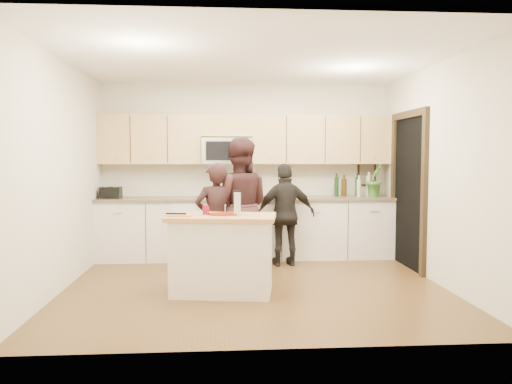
{
  "coord_description": "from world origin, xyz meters",
  "views": [
    {
      "loc": [
        -0.4,
        -5.92,
        1.55
      ],
      "look_at": [
        0.04,
        0.35,
        1.12
      ],
      "focal_mm": 35.0,
      "sensor_mm": 36.0,
      "label": 1
    }
  ],
  "objects": [
    {
      "name": "tongs",
      "position": [
        -0.9,
        -0.35,
        0.93
      ],
      "size": [
        0.23,
        0.06,
        0.02
      ],
      "primitive_type": "cube",
      "rotation": [
        0.0,
        0.0,
        -0.15
      ],
      "color": "black",
      "rests_on": "cutting_board"
    },
    {
      "name": "doorway",
      "position": [
        2.23,
        0.9,
        1.16
      ],
      "size": [
        0.06,
        1.25,
        2.2
      ],
      "color": "black",
      "rests_on": "ground"
    },
    {
      "name": "woman_left",
      "position": [
        -0.47,
        0.52,
        0.74
      ],
      "size": [
        0.61,
        0.48,
        1.48
      ],
      "primitive_type": "imported",
      "rotation": [
        0.0,
        0.0,
        3.4
      ],
      "color": "black",
      "rests_on": "ground"
    },
    {
      "name": "floor",
      "position": [
        0.0,
        0.0,
        0.0
      ],
      "size": [
        4.5,
        4.5,
        0.0
      ],
      "primitive_type": "plane",
      "color": "#553A1D",
      "rests_on": "ground"
    },
    {
      "name": "microwave",
      "position": [
        -0.31,
        1.8,
        1.65
      ],
      "size": [
        0.76,
        0.41,
        0.4
      ],
      "color": "silver",
      "rests_on": "ground"
    },
    {
      "name": "knife",
      "position": [
        -0.65,
        -0.46,
        0.92
      ],
      "size": [
        0.18,
        0.05,
        0.01
      ],
      "primitive_type": "cube",
      "rotation": [
        0.0,
        0.0,
        -0.15
      ],
      "color": "silver",
      "rests_on": "cutting_board"
    },
    {
      "name": "orchid",
      "position": [
        2.01,
        1.72,
        1.21
      ],
      "size": [
        0.38,
        0.38,
        0.54
      ],
      "primitive_type": "imported",
      "rotation": [
        0.0,
        0.0,
        0.76
      ],
      "color": "#457E32",
      "rests_on": "back_cabinetry"
    },
    {
      "name": "island",
      "position": [
        -0.39,
        -0.29,
        0.45
      ],
      "size": [
        1.29,
        0.87,
        0.9
      ],
      "rotation": [
        0.0,
        0.0,
        -0.15
      ],
      "color": "silver",
      "rests_on": "ground"
    },
    {
      "name": "back_cabinetry",
      "position": [
        0.0,
        1.69,
        0.47
      ],
      "size": [
        4.5,
        0.66,
        0.94
      ],
      "color": "silver",
      "rests_on": "ground"
    },
    {
      "name": "room_shell",
      "position": [
        0.0,
        0.0,
        1.73
      ],
      "size": [
        4.52,
        4.02,
        2.71
      ],
      "color": "beige",
      "rests_on": "ground"
    },
    {
      "name": "box_grater",
      "position": [
        -0.22,
        -0.33,
        1.05
      ],
      "size": [
        0.09,
        0.07,
        0.27
      ],
      "color": "silver",
      "rests_on": "red_plate"
    },
    {
      "name": "toaster",
      "position": [
        -2.05,
        1.67,
        1.03
      ],
      "size": [
        0.29,
        0.24,
        0.18
      ],
      "color": "black",
      "rests_on": "back_cabinetry"
    },
    {
      "name": "bottle_cluster",
      "position": [
        1.7,
        1.76,
        1.12
      ],
      "size": [
        0.61,
        0.22,
        0.38
      ],
      "color": "black",
      "rests_on": "back_cabinetry"
    },
    {
      "name": "dish_towel",
      "position": [
        -0.95,
        1.5,
        0.8
      ],
      "size": [
        0.34,
        0.6,
        0.48
      ],
      "color": "white",
      "rests_on": "ground"
    },
    {
      "name": "woman_center",
      "position": [
        -0.17,
        0.72,
        0.9
      ],
      "size": [
        0.94,
        0.76,
        1.81
      ],
      "primitive_type": "imported",
      "rotation": [
        0.0,
        0.0,
        3.05
      ],
      "color": "black",
      "rests_on": "ground"
    },
    {
      "name": "drink_glass",
      "position": [
        -0.57,
        -0.27,
        0.95
      ],
      "size": [
        0.08,
        0.08,
        0.11
      ],
      "primitive_type": "cylinder",
      "color": "maroon",
      "rests_on": "island"
    },
    {
      "name": "cutting_board",
      "position": [
        -0.87,
        -0.35,
        0.91
      ],
      "size": [
        0.32,
        0.24,
        0.02
      ],
      "primitive_type": "cube",
      "rotation": [
        0.0,
        0.0,
        -0.15
      ],
      "color": "#AA7247",
      "rests_on": "island"
    },
    {
      "name": "framed_picture",
      "position": [
        1.95,
        1.98,
        1.28
      ],
      "size": [
        0.3,
        0.03,
        0.38
      ],
      "color": "black",
      "rests_on": "ground"
    },
    {
      "name": "upper_cabinetry",
      "position": [
        0.03,
        1.83,
        1.84
      ],
      "size": [
        4.5,
        0.33,
        0.75
      ],
      "color": "tan",
      "rests_on": "ground"
    },
    {
      "name": "woman_right",
      "position": [
        0.52,
        1.13,
        0.73
      ],
      "size": [
        0.89,
        0.45,
        1.47
      ],
      "primitive_type": "imported",
      "rotation": [
        0.0,
        0.0,
        3.25
      ],
      "color": "black",
      "rests_on": "ground"
    },
    {
      "name": "red_plate",
      "position": [
        -0.38,
        -0.25,
        0.91
      ],
      "size": [
        0.33,
        0.33,
        0.02
      ],
      "primitive_type": "cylinder",
      "color": "maroon",
      "rests_on": "island"
    }
  ]
}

